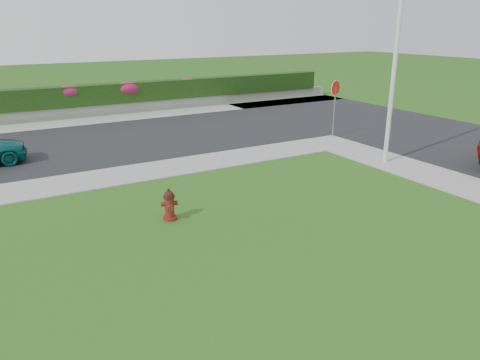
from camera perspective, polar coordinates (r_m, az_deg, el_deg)
ground at (r=9.91m, az=13.86°, el=-11.63°), size 120.00×120.00×0.00m
street_far at (r=20.63m, az=-25.96°, el=2.98°), size 26.00×8.00×0.04m
curb_corner at (r=20.56m, az=10.88°, el=4.49°), size 2.00×2.00×0.04m
sidewalk_beyond at (r=26.01m, az=-18.21°, el=6.81°), size 34.00×2.00×0.04m
retaining_wall at (r=27.40m, az=-18.96°, el=7.89°), size 34.00×0.40×0.60m
hedge at (r=27.37m, az=-19.19°, el=9.67°), size 32.00×0.90×1.10m
fire_hydrant at (r=12.31m, az=-8.60°, el=-3.05°), size 0.45×0.42×0.86m
utility_pole at (r=17.51m, az=18.28°, el=12.72°), size 0.16×0.16×6.78m
stop_sign at (r=21.30m, az=11.53°, el=10.11°), size 0.68×0.21×2.57m
flower_clump_d at (r=27.16m, az=-20.12°, el=10.12°), size 1.33×0.86×0.67m
flower_clump_e at (r=27.90m, az=-13.53°, el=10.84°), size 1.52×0.98×0.76m
flower_clump_f at (r=29.16m, az=-6.49°, el=11.71°), size 1.09×0.70×0.54m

